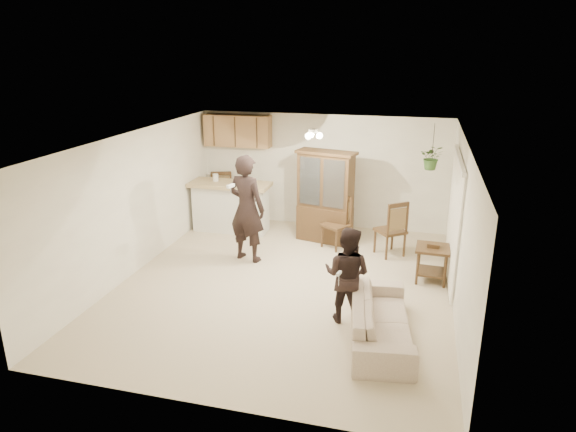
% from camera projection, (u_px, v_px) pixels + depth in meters
% --- Properties ---
extents(floor, '(6.50, 6.50, 0.00)m').
position_uv_depth(floor, '(285.00, 284.00, 8.80)').
color(floor, '#BBAE8D').
rests_on(floor, ground).
extents(ceiling, '(5.50, 6.50, 0.02)m').
position_uv_depth(ceiling, '(285.00, 139.00, 8.02)').
color(ceiling, white).
rests_on(ceiling, wall_back).
extents(wall_back, '(5.50, 0.02, 2.50)m').
position_uv_depth(wall_back, '(322.00, 171.00, 11.40)').
color(wall_back, white).
rests_on(wall_back, ground).
extents(wall_front, '(5.50, 0.02, 2.50)m').
position_uv_depth(wall_front, '(206.00, 308.00, 5.42)').
color(wall_front, white).
rests_on(wall_front, ground).
extents(wall_left, '(0.02, 6.50, 2.50)m').
position_uv_depth(wall_left, '(135.00, 203.00, 9.06)').
color(wall_left, white).
rests_on(wall_left, ground).
extents(wall_right, '(0.02, 6.50, 2.50)m').
position_uv_depth(wall_right, '(460.00, 229.00, 7.75)').
color(wall_right, white).
rests_on(wall_right, ground).
extents(breakfast_bar, '(1.60, 0.55, 1.00)m').
position_uv_depth(breakfast_bar, '(231.00, 209.00, 11.24)').
color(breakfast_bar, silver).
rests_on(breakfast_bar, floor).
extents(bar_top, '(1.75, 0.70, 0.08)m').
position_uv_depth(bar_top, '(230.00, 184.00, 11.07)').
color(bar_top, tan).
rests_on(bar_top, breakfast_bar).
extents(upper_cabinets, '(1.50, 0.34, 0.70)m').
position_uv_depth(upper_cabinets, '(238.00, 131.00, 11.42)').
color(upper_cabinets, olive).
rests_on(upper_cabinets, wall_back).
extents(vertical_blinds, '(0.06, 2.30, 2.10)m').
position_uv_depth(vertical_blinds, '(454.00, 220.00, 8.64)').
color(vertical_blinds, white).
rests_on(vertical_blinds, wall_right).
extents(ceiling_fixture, '(0.36, 0.36, 0.20)m').
position_uv_depth(ceiling_fixture, '(313.00, 134.00, 9.10)').
color(ceiling_fixture, '#F7E2B9').
rests_on(ceiling_fixture, ceiling).
extents(hanging_plant, '(0.43, 0.37, 0.48)m').
position_uv_depth(hanging_plant, '(432.00, 157.00, 9.88)').
color(hanging_plant, '#254F1F').
rests_on(hanging_plant, ceiling).
extents(plant_cord, '(0.01, 0.01, 0.65)m').
position_uv_depth(plant_cord, '(433.00, 141.00, 9.78)').
color(plant_cord, '#29231E').
rests_on(plant_cord, ceiling).
extents(sofa, '(0.98, 1.96, 0.73)m').
position_uv_depth(sofa, '(381.00, 315.00, 7.07)').
color(sofa, beige).
rests_on(sofa, floor).
extents(adult, '(0.75, 0.59, 1.80)m').
position_uv_depth(adult, '(247.00, 215.00, 9.57)').
color(adult, black).
rests_on(adult, floor).
extents(child, '(0.75, 0.63, 1.35)m').
position_uv_depth(child, '(347.00, 278.00, 7.45)').
color(child, black).
rests_on(child, floor).
extents(china_hutch, '(1.28, 0.72, 1.90)m').
position_uv_depth(china_hutch, '(325.00, 197.00, 10.52)').
color(china_hutch, '#342313').
rests_on(china_hutch, floor).
extents(side_table, '(0.59, 0.59, 0.69)m').
position_uv_depth(side_table, '(432.00, 263.00, 8.85)').
color(side_table, '#342313').
rests_on(side_table, floor).
extents(chair_bar, '(0.63, 0.63, 1.14)m').
position_uv_depth(chair_bar, '(222.00, 208.00, 11.89)').
color(chair_bar, '#342313').
rests_on(chair_bar, floor).
extents(chair_hutch_left, '(0.65, 0.65, 1.06)m').
position_uv_depth(chair_hutch_left, '(336.00, 233.00, 10.34)').
color(chair_hutch_left, '#342313').
rests_on(chair_hutch_left, floor).
extents(chair_hutch_right, '(0.69, 0.69, 1.11)m').
position_uv_depth(chair_hutch_right, '(390.00, 239.00, 9.98)').
color(chair_hutch_right, '#342313').
rests_on(chair_hutch_right, floor).
extents(controller_adult, '(0.10, 0.18, 0.05)m').
position_uv_depth(controller_adult, '(231.00, 186.00, 8.97)').
color(controller_adult, white).
rests_on(controller_adult, adult).
extents(controller_child, '(0.06, 0.13, 0.04)m').
position_uv_depth(controller_child, '(339.00, 273.00, 7.09)').
color(controller_child, white).
rests_on(controller_child, child).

